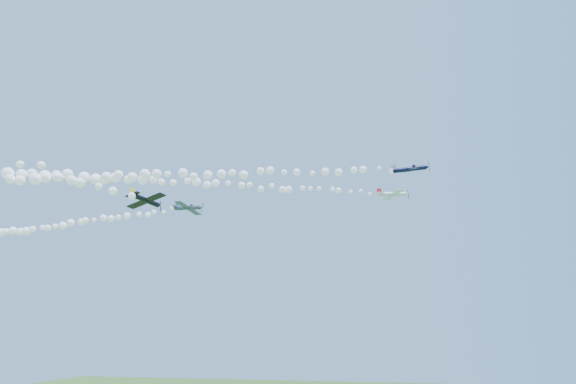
% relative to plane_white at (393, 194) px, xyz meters
% --- Properties ---
extents(plane_white, '(7.68, 8.14, 2.10)m').
position_rel_plane_white_xyz_m(plane_white, '(0.00, 0.00, 0.00)').
color(plane_white, white).
extents(smoke_trail_white, '(76.20, 35.57, 3.25)m').
position_rel_plane_white_xyz_m(smoke_trail_white, '(-40.11, -17.89, -0.32)').
color(smoke_trail_white, white).
extents(plane_navy, '(7.03, 7.27, 2.34)m').
position_rel_plane_white_xyz_m(plane_navy, '(2.87, -23.00, -1.87)').
color(plane_navy, '#0B0F33').
extents(smoke_trail_navy, '(73.67, 12.39, 2.77)m').
position_rel_plane_white_xyz_m(smoke_trail_navy, '(-36.03, -28.37, -2.09)').
color(smoke_trail_navy, white).
extents(plane_grey, '(7.85, 8.33, 2.98)m').
position_rel_plane_white_xyz_m(plane_grey, '(-44.76, -10.75, -3.59)').
color(plane_grey, '#35404E').
extents(smoke_trail_grey, '(73.18, 19.09, 3.46)m').
position_rel_plane_white_xyz_m(smoke_trail_grey, '(-83.60, -1.79, -3.97)').
color(smoke_trail_grey, white).
extents(plane_black, '(6.82, 6.45, 2.40)m').
position_rel_plane_white_xyz_m(plane_black, '(-37.42, -43.17, -10.82)').
color(plane_black, black).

